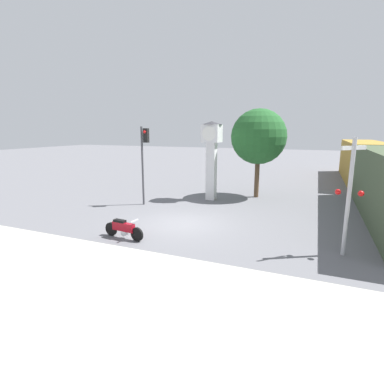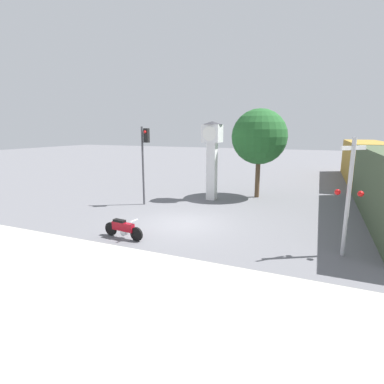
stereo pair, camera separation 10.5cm
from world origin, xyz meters
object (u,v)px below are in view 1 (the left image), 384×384
at_px(freight_train, 376,170).
at_px(railroad_crossing_signal, 349,193).
at_px(clock_tower, 212,148).
at_px(street_tree, 259,137).
at_px(motorcycle, 124,229).
at_px(traffic_light, 144,152).

relative_size(freight_train, railroad_crossing_signal, 6.13).
xyz_separation_m(clock_tower, street_tree, (2.56, 1.81, 0.70)).
height_order(motorcycle, street_tree, street_tree).
distance_m(clock_tower, freight_train, 11.38).
bearing_deg(street_tree, clock_tower, -144.71).
relative_size(freight_train, street_tree, 4.44).
relative_size(clock_tower, railroad_crossing_signal, 1.18).
bearing_deg(freight_train, street_tree, -153.36).
distance_m(railroad_crossing_signal, street_tree, 9.67).
height_order(motorcycle, clock_tower, clock_tower).
distance_m(freight_train, railroad_crossing_signal, 12.28).
xyz_separation_m(freight_train, street_tree, (-7.30, -3.66, 2.25)).
distance_m(motorcycle, clock_tower, 8.64).
bearing_deg(clock_tower, street_tree, 35.29).
bearing_deg(clock_tower, motorcycle, -97.14).
height_order(freight_train, street_tree, street_tree).
bearing_deg(street_tree, freight_train, 26.64).
relative_size(motorcycle, clock_tower, 0.40).
bearing_deg(traffic_light, clock_tower, 41.92).
height_order(freight_train, railroad_crossing_signal, railroad_crossing_signal).
distance_m(motorcycle, traffic_light, 6.30).
bearing_deg(clock_tower, freight_train, 29.04).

